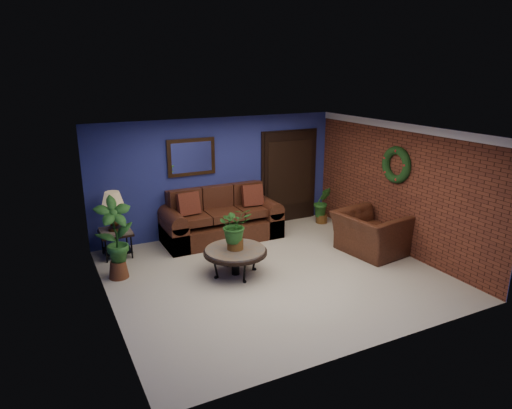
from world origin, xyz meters
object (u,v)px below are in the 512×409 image
coffee_table (235,252)px  armchair (370,233)px  sofa (220,222)px  side_chair (251,207)px  table_lamp (113,206)px  end_table (116,236)px

coffee_table → armchair: 2.76m
sofa → side_chair: size_ratio=2.41×
sofa → side_chair: sofa is taller
sofa → side_chair: bearing=2.4°
coffee_table → table_lamp: (-1.71, 1.75, 0.59)m
side_chair → armchair: side_chair is taller
table_lamp → sofa: bearing=1.1°
coffee_table → end_table: end_table is taller
coffee_table → side_chair: bearing=56.8°
armchair → side_chair: bearing=28.5°
coffee_table → side_chair: size_ratio=1.09×
sofa → end_table: size_ratio=4.16×
end_table → armchair: armchair is taller
sofa → end_table: (-2.15, -0.04, 0.05)m
end_table → table_lamp: size_ratio=0.82×
coffee_table → side_chair: side_chair is taller
coffee_table → table_lamp: bearing=134.3°
sofa → armchair: 3.09m
sofa → armchair: size_ratio=1.97×
sofa → table_lamp: 2.25m
sofa → side_chair: (0.75, 0.03, 0.21)m
sofa → armchair: sofa is taller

